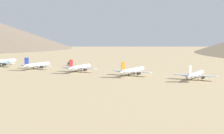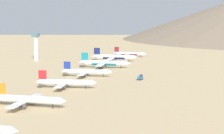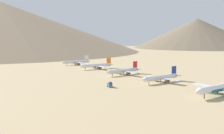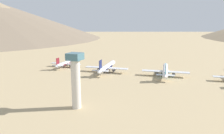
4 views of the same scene
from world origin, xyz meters
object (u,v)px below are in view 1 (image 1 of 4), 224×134
at_px(parked_jet_3, 37,65).
at_px(parked_jet_4, 0,62).
at_px(parked_jet_2, 80,67).
at_px(service_truck, 70,64).
at_px(parked_jet_0, 196,74).
at_px(parked_jet_1, 132,70).

height_order(parked_jet_3, parked_jet_4, parked_jet_4).
relative_size(parked_jet_2, service_truck, 7.39).
distance_m(parked_jet_2, parked_jet_4, 103.32).
bearing_deg(parked_jet_0, parked_jet_4, 91.70).
xyz_separation_m(parked_jet_3, parked_jet_4, (-0.75, 53.25, 0.67)).
xyz_separation_m(parked_jet_0, parked_jet_4, (-6.17, 207.96, 0.83)).
relative_size(parked_jet_0, parked_jet_2, 0.96).
relative_size(parked_jet_0, parked_jet_1, 0.94).
distance_m(parked_jet_0, parked_jet_4, 208.06).
xyz_separation_m(parked_jet_2, parked_jet_4, (-3.38, 103.26, 0.66)).
distance_m(parked_jet_0, parked_jet_2, 104.74).
bearing_deg(parked_jet_1, parked_jet_4, 91.45).
bearing_deg(parked_jet_3, parked_jet_4, 90.81).
distance_m(parked_jet_2, service_truck, 62.29).
relative_size(parked_jet_1, parked_jet_3, 1.02).
xyz_separation_m(parked_jet_1, parked_jet_4, (-3.96, 156.60, 0.59)).
bearing_deg(parked_jet_0, parked_jet_3, 92.01).
height_order(parked_jet_0, parked_jet_2, parked_jet_2).
bearing_deg(parked_jet_2, parked_jet_3, 93.01).
distance_m(parked_jet_3, service_truck, 44.68).
xyz_separation_m(parked_jet_0, service_truck, (39.05, 150.81, -1.78)).
relative_size(parked_jet_1, service_truck, 7.51).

